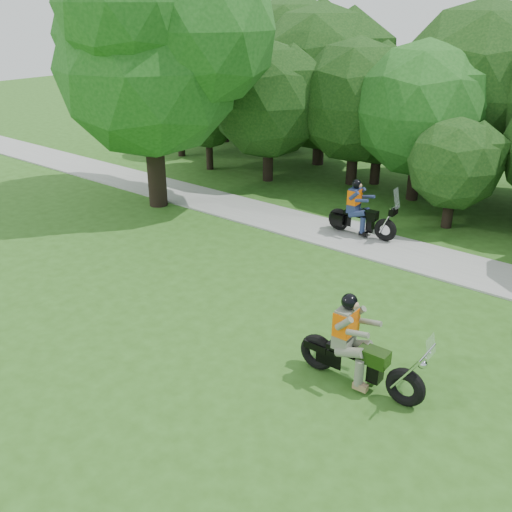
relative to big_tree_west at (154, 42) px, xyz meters
The scene contains 5 objects.
ground 13.82m from the big_tree_west, 33.03° to the right, with size 100.00×100.00×0.00m, color #2D5719.
walkway 12.05m from the big_tree_west, ahead, with size 60.00×2.20×0.06m, color gray.
big_tree_west is the anchor object (origin of this frame).
chopper_motorcycle 13.50m from the big_tree_west, 25.97° to the right, with size 2.73×0.73×1.95m.
touring_motorcycle 9.10m from the big_tree_west, 11.73° to the left, with size 2.40×0.74×1.83m.
Camera 1 is at (5.06, -7.23, 7.01)m, focal length 40.00 mm.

